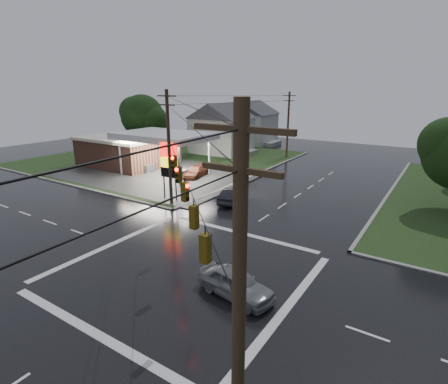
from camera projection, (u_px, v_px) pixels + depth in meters
The scene contains 14 objects.
ground at pixel (186, 270), 22.23m from camera, with size 120.00×120.00×0.00m, color black.
grass_nw at pixel (162, 159), 56.66m from camera, with size 36.00×36.00×0.08m, color #193216.
gas_station at pixel (133, 149), 50.71m from camera, with size 26.20×18.00×5.60m.
pylon_sign at pixel (169, 162), 34.98m from camera, with size 2.00×0.35×6.00m.
utility_pole_nw at pixel (169, 147), 33.16m from camera, with size 2.20×0.32×11.00m.
utility_pole_se at pixel (239, 335), 7.99m from camera, with size 2.20×0.32×11.00m.
utility_pole_n at pixel (288, 124), 56.12m from camera, with size 2.20×0.32×10.50m.
traffic_signals at pixel (182, 171), 20.34m from camera, with size 26.87×26.87×1.47m.
house_near at pixel (222, 128), 60.79m from camera, with size 11.05×8.48×8.60m.
house_far at pixel (250, 122), 70.95m from camera, with size 11.05×8.48×8.60m.
tree_nw_behind at pixel (143, 116), 62.19m from camera, with size 8.93×7.60×10.00m.
car_north at pixel (232, 195), 35.06m from camera, with size 1.54×4.42×1.46m, color black.
car_crossing at pixel (236, 283), 19.26m from camera, with size 1.87×4.66×1.59m, color gray.
car_pump at pixel (196, 172), 44.96m from camera, with size 1.99×4.91×1.42m, color #4F2012.
Camera 1 is at (12.88, -15.31, 11.17)m, focal length 28.00 mm.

